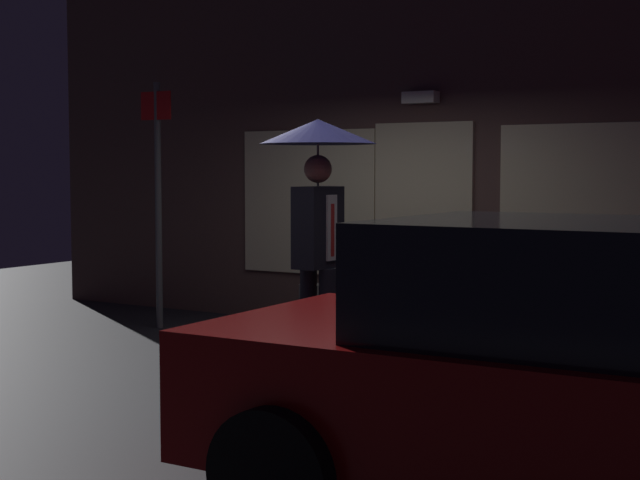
{
  "coord_description": "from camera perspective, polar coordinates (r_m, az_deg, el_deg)",
  "views": [
    {
      "loc": [
        4.14,
        -6.87,
        1.71
      ],
      "look_at": [
        -0.02,
        0.12,
        1.11
      ],
      "focal_mm": 53.46,
      "sensor_mm": 36.0,
      "label": 1
    }
  ],
  "objects": [
    {
      "name": "person_with_umbrella",
      "position": [
        8.15,
        -0.12,
        3.81
      ],
      "size": [
        1.0,
        1.0,
        2.14
      ],
      "rotation": [
        0.0,
        0.0,
        -1.65
      ],
      "color": "black",
      "rests_on": "ground"
    },
    {
      "name": "ground_plane",
      "position": [
        8.2,
        -0.3,
        -7.8
      ],
      "size": [
        18.0,
        18.0,
        0.0
      ],
      "primitive_type": "plane",
      "color": "#26262B"
    },
    {
      "name": "building_facade",
      "position": [
        10.11,
        6.62,
        5.76
      ],
      "size": [
        10.17,
        0.48,
        4.01
      ],
      "color": "brown",
      "rests_on": "ground"
    },
    {
      "name": "sidewalk_bollard",
      "position": [
        9.91,
        -0.49,
        -4.18
      ],
      "size": [
        0.27,
        0.27,
        0.53
      ],
      "primitive_type": "cylinder",
      "color": "slate",
      "rests_on": "ground"
    },
    {
      "name": "street_sign_post",
      "position": [
        10.39,
        -9.68,
        2.94
      ],
      "size": [
        0.4,
        0.07,
        2.64
      ],
      "color": "#595B60",
      "rests_on": "ground"
    }
  ]
}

